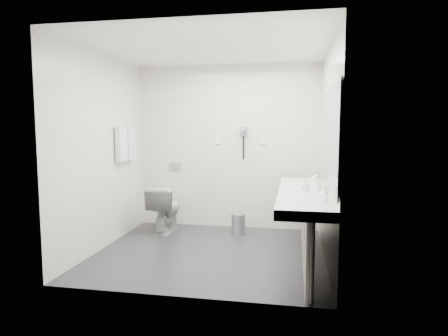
# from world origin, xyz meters

# --- Properties ---
(floor) EXTENTS (2.80, 2.80, 0.00)m
(floor) POSITION_xyz_m (0.00, 0.00, 0.00)
(floor) COLOR #26262B
(floor) RESTS_ON ground
(ceiling) EXTENTS (2.80, 2.80, 0.00)m
(ceiling) POSITION_xyz_m (0.00, 0.00, 2.50)
(ceiling) COLOR white
(ceiling) RESTS_ON wall_back
(wall_back) EXTENTS (2.80, 0.00, 2.80)m
(wall_back) POSITION_xyz_m (0.00, 1.30, 1.25)
(wall_back) COLOR silver
(wall_back) RESTS_ON floor
(wall_front) EXTENTS (2.80, 0.00, 2.80)m
(wall_front) POSITION_xyz_m (0.00, -1.30, 1.25)
(wall_front) COLOR silver
(wall_front) RESTS_ON floor
(wall_left) EXTENTS (0.00, 2.60, 2.60)m
(wall_left) POSITION_xyz_m (-1.40, 0.00, 1.25)
(wall_left) COLOR silver
(wall_left) RESTS_ON floor
(wall_right) EXTENTS (0.00, 2.60, 2.60)m
(wall_right) POSITION_xyz_m (1.40, 0.00, 1.25)
(wall_right) COLOR silver
(wall_right) RESTS_ON floor
(vanity_counter) EXTENTS (0.55, 2.20, 0.10)m
(vanity_counter) POSITION_xyz_m (1.12, -0.20, 0.80)
(vanity_counter) COLOR white
(vanity_counter) RESTS_ON floor
(vanity_panel) EXTENTS (0.03, 2.15, 0.75)m
(vanity_panel) POSITION_xyz_m (1.15, -0.20, 0.38)
(vanity_panel) COLOR gray
(vanity_panel) RESTS_ON floor
(vanity_post_near) EXTENTS (0.06, 0.06, 0.75)m
(vanity_post_near) POSITION_xyz_m (1.18, -1.24, 0.38)
(vanity_post_near) COLOR silver
(vanity_post_near) RESTS_ON floor
(vanity_post_far) EXTENTS (0.06, 0.06, 0.75)m
(vanity_post_far) POSITION_xyz_m (1.18, 0.84, 0.38)
(vanity_post_far) COLOR silver
(vanity_post_far) RESTS_ON floor
(mirror) EXTENTS (0.02, 2.20, 1.05)m
(mirror) POSITION_xyz_m (1.39, -0.20, 1.45)
(mirror) COLOR #B2BCC6
(mirror) RESTS_ON wall_right
(basin_near) EXTENTS (0.40, 0.31, 0.05)m
(basin_near) POSITION_xyz_m (1.12, -0.85, 0.83)
(basin_near) COLOR white
(basin_near) RESTS_ON vanity_counter
(basin_far) EXTENTS (0.40, 0.31, 0.05)m
(basin_far) POSITION_xyz_m (1.12, 0.45, 0.83)
(basin_far) COLOR white
(basin_far) RESTS_ON vanity_counter
(faucet_near) EXTENTS (0.04, 0.04, 0.15)m
(faucet_near) POSITION_xyz_m (1.32, -0.85, 0.92)
(faucet_near) COLOR silver
(faucet_near) RESTS_ON vanity_counter
(faucet_far) EXTENTS (0.04, 0.04, 0.15)m
(faucet_far) POSITION_xyz_m (1.32, 0.45, 0.92)
(faucet_far) COLOR silver
(faucet_far) RESTS_ON vanity_counter
(soap_bottle_a) EXTENTS (0.07, 0.07, 0.11)m
(soap_bottle_a) POSITION_xyz_m (1.16, -0.24, 0.91)
(soap_bottle_a) COLOR silver
(soap_bottle_a) RESTS_ON vanity_counter
(soap_bottle_b) EXTENTS (0.11, 0.11, 0.10)m
(soap_bottle_b) POSITION_xyz_m (1.14, -0.09, 0.90)
(soap_bottle_b) COLOR silver
(soap_bottle_b) RESTS_ON vanity_counter
(soap_bottle_c) EXTENTS (0.05, 0.05, 0.10)m
(soap_bottle_c) POSITION_xyz_m (1.29, -0.25, 0.90)
(soap_bottle_c) COLOR silver
(soap_bottle_c) RESTS_ON vanity_counter
(glass_left) EXTENTS (0.07, 0.07, 0.12)m
(glass_left) POSITION_xyz_m (1.32, 0.12, 0.91)
(glass_left) COLOR silver
(glass_left) RESTS_ON vanity_counter
(toilet) EXTENTS (0.41, 0.69, 0.69)m
(toilet) POSITION_xyz_m (-0.87, 0.83, 0.35)
(toilet) COLOR white
(toilet) RESTS_ON floor
(flush_plate) EXTENTS (0.18, 0.02, 0.12)m
(flush_plate) POSITION_xyz_m (-0.85, 1.29, 0.95)
(flush_plate) COLOR #B2B5BA
(flush_plate) RESTS_ON wall_back
(pedal_bin) EXTENTS (0.22, 0.22, 0.29)m
(pedal_bin) POSITION_xyz_m (0.23, 0.87, 0.14)
(pedal_bin) COLOR #B2B5BA
(pedal_bin) RESTS_ON floor
(bin_lid) EXTENTS (0.21, 0.21, 0.02)m
(bin_lid) POSITION_xyz_m (0.23, 0.87, 0.30)
(bin_lid) COLOR #B2B5BA
(bin_lid) RESTS_ON pedal_bin
(towel_rail) EXTENTS (0.02, 0.62, 0.02)m
(towel_rail) POSITION_xyz_m (-1.35, 0.55, 1.55)
(towel_rail) COLOR silver
(towel_rail) RESTS_ON wall_left
(towel_near) EXTENTS (0.07, 0.24, 0.48)m
(towel_near) POSITION_xyz_m (-1.34, 0.41, 1.33)
(towel_near) COLOR white
(towel_near) RESTS_ON towel_rail
(towel_far) EXTENTS (0.07, 0.24, 0.48)m
(towel_far) POSITION_xyz_m (-1.34, 0.69, 1.33)
(towel_far) COLOR white
(towel_far) RESTS_ON towel_rail
(dryer_cradle) EXTENTS (0.10, 0.04, 0.14)m
(dryer_cradle) POSITION_xyz_m (0.25, 1.27, 1.50)
(dryer_cradle) COLOR gray
(dryer_cradle) RESTS_ON wall_back
(dryer_barrel) EXTENTS (0.08, 0.14, 0.08)m
(dryer_barrel) POSITION_xyz_m (0.25, 1.20, 1.53)
(dryer_barrel) COLOR gray
(dryer_barrel) RESTS_ON dryer_cradle
(dryer_cord) EXTENTS (0.02, 0.02, 0.35)m
(dryer_cord) POSITION_xyz_m (0.25, 1.26, 1.25)
(dryer_cord) COLOR black
(dryer_cord) RESTS_ON dryer_cradle
(switch_plate_a) EXTENTS (0.09, 0.02, 0.09)m
(switch_plate_a) POSITION_xyz_m (-0.15, 1.29, 1.35)
(switch_plate_a) COLOR white
(switch_plate_a) RESTS_ON wall_back
(switch_plate_b) EXTENTS (0.09, 0.02, 0.09)m
(switch_plate_b) POSITION_xyz_m (0.55, 1.29, 1.35)
(switch_plate_b) COLOR white
(switch_plate_b) RESTS_ON wall_back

